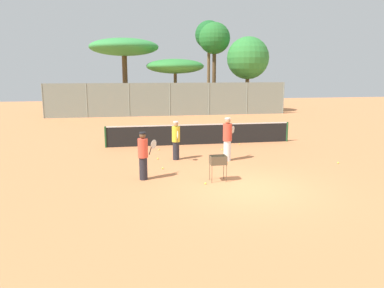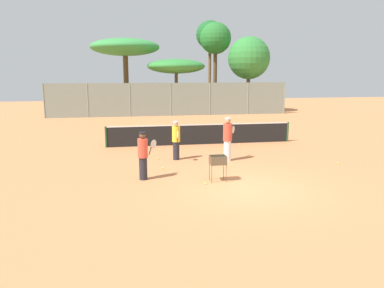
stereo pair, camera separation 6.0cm
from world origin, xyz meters
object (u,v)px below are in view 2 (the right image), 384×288
at_px(player_white_outfit, 176,140).
at_px(tennis_net, 201,134).
at_px(player_red_cap, 228,139).
at_px(player_yellow_shirt, 143,155).
at_px(ball_cart, 218,162).

bearing_deg(player_white_outfit, tennis_net, 152.21).
bearing_deg(player_white_outfit, player_red_cap, 75.58).
xyz_separation_m(tennis_net, player_yellow_shirt, (-3.25, -6.04, 0.32)).
bearing_deg(ball_cart, tennis_net, 83.82).
relative_size(player_white_outfit, player_yellow_shirt, 0.99).
distance_m(player_red_cap, player_yellow_shirt, 4.30).
height_order(player_red_cap, player_yellow_shirt, player_red_cap).
bearing_deg(tennis_net, player_white_outfit, -117.98).
bearing_deg(player_white_outfit, ball_cart, 16.15).
xyz_separation_m(player_white_outfit, player_red_cap, (2.13, -0.55, 0.09)).
bearing_deg(player_yellow_shirt, player_red_cap, -9.36).
relative_size(tennis_net, player_white_outfit, 5.85).
relative_size(tennis_net, player_red_cap, 5.30).
height_order(player_white_outfit, player_red_cap, player_red_cap).
distance_m(tennis_net, ball_cart, 6.73).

